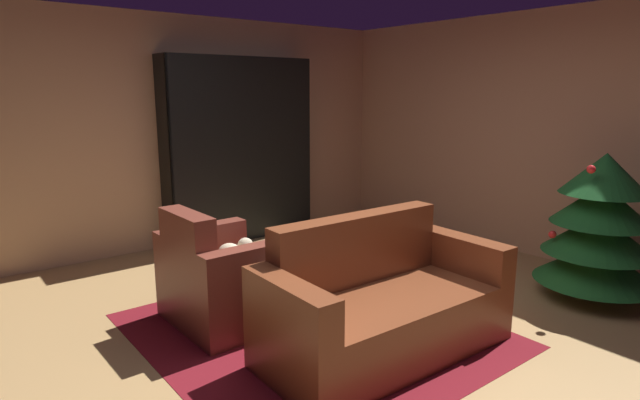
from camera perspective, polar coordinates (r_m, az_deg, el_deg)
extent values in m
plane|color=#A9824F|center=(4.05, 2.00, -14.44)|extent=(7.12, 7.12, 0.00)
cube|color=tan|center=(6.02, 24.42, 6.21)|extent=(6.05, 0.06, 2.62)
cube|color=tan|center=(6.24, -16.08, 6.97)|extent=(0.06, 6.01, 2.62)
cube|color=maroon|center=(4.11, -0.72, -13.95)|extent=(2.52, 2.32, 0.01)
cube|color=black|center=(6.28, -8.05, 5.30)|extent=(0.03, 1.87, 2.17)
cube|color=black|center=(6.91, -2.02, 6.00)|extent=(0.33, 0.02, 2.17)
cube|color=black|center=(6.01, -16.45, 4.64)|extent=(0.33, 0.03, 2.17)
cube|color=black|center=(6.61, -8.45, -3.88)|extent=(0.31, 1.82, 0.03)
cube|color=black|center=(6.51, -8.56, -0.23)|extent=(0.31, 1.82, 0.03)
cube|color=black|center=(6.44, -8.68, 3.51)|extent=(0.31, 1.82, 0.02)
cube|color=black|center=(6.39, -8.80, 7.32)|extent=(0.31, 1.82, 0.02)
cube|color=black|center=(6.37, -8.93, 11.18)|extent=(0.31, 1.82, 0.02)
cube|color=black|center=(6.38, -9.05, 15.04)|extent=(0.31, 1.82, 0.03)
cube|color=black|center=(6.55, -9.18, 2.99)|extent=(0.05, 1.10, 0.69)
cube|color=black|center=(6.53, -9.07, 2.96)|extent=(0.03, 1.13, 0.72)
cube|color=#1C6F80|center=(7.06, -2.73, -1.20)|extent=(0.20, 0.05, 0.35)
cube|color=brown|center=(7.03, -3.06, -1.26)|extent=(0.19, 0.03, 0.34)
cube|color=#ABA887|center=(6.99, -3.27, -1.34)|extent=(0.23, 0.04, 0.34)
cube|color=purple|center=(6.96, -3.62, -1.28)|extent=(0.23, 0.05, 0.37)
cube|color=gold|center=(6.94, -3.91, -1.81)|extent=(0.24, 0.04, 0.26)
cube|color=#85448D|center=(6.93, -4.33, -1.67)|extent=(0.20, 0.04, 0.30)
cube|color=navy|center=(6.91, -4.65, -1.95)|extent=(0.20, 0.04, 0.24)
cube|color=#402E34|center=(6.88, -4.93, -2.03)|extent=(0.21, 0.04, 0.24)
cube|color=#B1292D|center=(6.83, -5.19, -1.68)|extent=(0.24, 0.04, 0.35)
cube|color=gold|center=(6.89, -2.63, 9.42)|extent=(0.22, 0.03, 0.37)
cube|color=gold|center=(6.86, -2.93, 9.20)|extent=(0.22, 0.05, 0.32)
cube|color=brown|center=(6.85, -3.36, 9.33)|extent=(0.18, 0.03, 0.35)
cube|color=navy|center=(6.82, -3.66, 9.32)|extent=(0.19, 0.04, 0.36)
cube|color=#3F3E31|center=(6.80, -4.03, 9.06)|extent=(0.18, 0.04, 0.30)
cube|color=#8A4E90|center=(6.77, -4.35, 9.26)|extent=(0.17, 0.04, 0.35)
cube|color=#4E3C23|center=(6.76, -4.68, 9.31)|extent=(0.16, 0.03, 0.36)
cube|color=orange|center=(6.73, -5.02, 9.01)|extent=(0.16, 0.05, 0.30)
cube|color=#0C6584|center=(6.70, -5.38, 9.25)|extent=(0.16, 0.04, 0.36)
cube|color=#274D80|center=(6.89, -2.72, 12.85)|extent=(0.20, 0.04, 0.34)
cube|color=#264C99|center=(6.86, -3.08, 12.94)|extent=(0.20, 0.04, 0.36)
cube|color=#274B86|center=(6.83, -3.39, 12.55)|extent=(0.19, 0.04, 0.26)
cube|color=#266493|center=(6.79, -3.55, 12.97)|extent=(0.24, 0.04, 0.36)
cube|color=#B0242A|center=(6.77, -3.94, 12.96)|extent=(0.22, 0.05, 0.36)
cube|color=#995A97|center=(6.77, -4.41, 12.71)|extent=(0.17, 0.04, 0.30)
cube|color=brown|center=(4.27, -10.15, -10.09)|extent=(0.62, 0.78, 0.43)
cube|color=brown|center=(3.99, -14.18, -4.81)|extent=(0.61, 0.18, 0.50)
cube|color=brown|center=(3.91, -7.45, -9.94)|extent=(0.17, 0.77, 0.70)
cube|color=brown|center=(4.54, -12.59, -6.99)|extent=(0.17, 0.77, 0.70)
ellipsoid|color=#C2B28F|center=(4.23, -9.65, -5.89)|extent=(0.28, 0.18, 0.18)
sphere|color=#C2B28F|center=(4.26, -8.11, -4.93)|extent=(0.13, 0.13, 0.13)
cube|color=brown|center=(3.75, 7.17, -13.17)|extent=(0.85, 1.44, 0.43)
cube|color=brown|center=(3.80, 4.01, -5.27)|extent=(0.21, 1.42, 0.50)
cube|color=brown|center=(3.23, -3.34, -14.68)|extent=(0.82, 0.19, 0.70)
cube|color=brown|center=(4.25, 15.06, -8.40)|extent=(0.82, 0.19, 0.70)
cylinder|color=black|center=(3.97, 0.95, -11.54)|extent=(0.04, 0.04, 0.44)
cylinder|color=black|center=(4.24, 0.38, -9.95)|extent=(0.04, 0.04, 0.44)
cylinder|color=black|center=(4.09, -2.86, -10.82)|extent=(0.04, 0.04, 0.44)
cylinder|color=silver|center=(4.01, -0.46, -7.75)|extent=(0.61, 0.61, 0.02)
cube|color=gray|center=(3.97, -0.54, -7.65)|extent=(0.21, 0.12, 0.02)
cube|color=gray|center=(3.96, -0.42, -7.36)|extent=(0.20, 0.17, 0.03)
cube|color=#E1B94B|center=(3.94, -0.45, -7.09)|extent=(0.20, 0.11, 0.02)
cylinder|color=#512611|center=(3.93, -2.82, -6.63)|extent=(0.07, 0.07, 0.18)
cylinder|color=#512611|center=(3.90, -2.84, -4.94)|extent=(0.03, 0.03, 0.06)
cylinder|color=brown|center=(5.25, 27.46, -8.61)|extent=(0.08, 0.08, 0.15)
cone|color=#1B5823|center=(5.18, 27.72, -6.00)|extent=(1.00, 1.00, 0.35)
cone|color=#1B5823|center=(5.11, 28.01, -3.22)|extent=(0.91, 0.91, 0.35)
cone|color=#1B5823|center=(5.05, 28.29, -0.36)|extent=(0.81, 0.81, 0.35)
cone|color=#1B5823|center=(5.01, 28.58, 2.54)|extent=(0.71, 0.71, 0.35)
sphere|color=red|center=(4.74, 27.37, 2.98)|extent=(0.07, 0.07, 0.07)
sphere|color=yellow|center=(5.55, 28.58, -4.23)|extent=(0.07, 0.07, 0.07)
sphere|color=red|center=(5.02, 23.94, -3.44)|extent=(0.07, 0.07, 0.07)
sphere|color=yellow|center=(5.47, 24.76, -5.06)|extent=(0.06, 0.06, 0.06)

